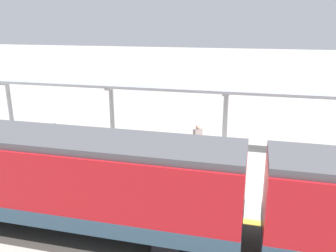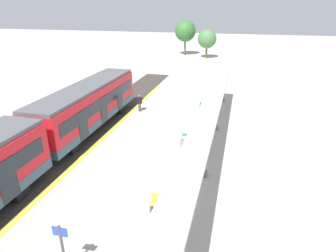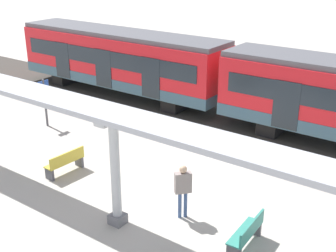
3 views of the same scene
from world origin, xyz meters
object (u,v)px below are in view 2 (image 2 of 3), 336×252
at_px(canopy_pillar_fourth, 216,108).
at_px(bench_far_end, 208,107).
at_px(trash_bin, 200,118).
at_px(bench_mid_platform, 166,204).
at_px(canopy_pillar_second, 175,249).
at_px(canopy_pillar_fifth, 223,85).
at_px(platform_info_sign, 62,246).
at_px(passenger_by_the_benches, 184,146).
at_px(canopy_pillar_third, 204,149).
at_px(passenger_waiting_near_edge, 139,101).
at_px(bench_extra_slot, 193,140).
at_px(train_far_carriage, 88,106).

xyz_separation_m(canopy_pillar_fourth, bench_far_end, (-1.07, 3.79, -1.26)).
bearing_deg(trash_bin, bench_mid_platform, -89.42).
relative_size(canopy_pillar_second, bench_mid_platform, 2.21).
distance_m(canopy_pillar_fifth, platform_info_sign, 22.68).
relative_size(trash_bin, passenger_by_the_benches, 0.50).
height_order(canopy_pillar_fifth, passenger_by_the_benches, canopy_pillar_fifth).
bearing_deg(canopy_pillar_third, canopy_pillar_second, -90.00).
xyz_separation_m(canopy_pillar_second, passenger_waiting_near_edge, (-7.11, 16.95, -0.73)).
distance_m(bench_far_end, bench_extra_slot, 7.25).
bearing_deg(platform_info_sign, train_far_carriage, 114.11).
relative_size(bench_extra_slot, passenger_by_the_benches, 0.87).
xyz_separation_m(canopy_pillar_fourth, bench_extra_slot, (-1.22, -3.46, -1.26)).
bearing_deg(platform_info_sign, bench_far_end, 81.26).
distance_m(canopy_pillar_second, canopy_pillar_third, 7.39).
xyz_separation_m(canopy_pillar_fifth, bench_extra_slot, (-1.22, -10.90, -1.26)).
bearing_deg(trash_bin, canopy_pillar_second, -84.87).
xyz_separation_m(canopy_pillar_second, bench_extra_slot, (-1.22, 10.99, -1.26)).
xyz_separation_m(train_far_carriage, trash_bin, (8.22, 3.25, -1.40)).
xyz_separation_m(trash_bin, platform_info_sign, (-2.55, -15.92, 0.89)).
relative_size(canopy_pillar_fifth, bench_mid_platform, 2.21).
height_order(canopy_pillar_fifth, trash_bin, canopy_pillar_fifth).
height_order(canopy_pillar_second, canopy_pillar_fourth, same).
xyz_separation_m(canopy_pillar_third, bench_mid_platform, (-1.27, -3.63, -1.26)).
distance_m(canopy_pillar_fifth, bench_extra_slot, 11.04).
xyz_separation_m(bench_extra_slot, platform_info_sign, (-2.72, -11.44, 0.89)).
bearing_deg(canopy_pillar_second, trash_bin, 95.13).
xyz_separation_m(canopy_pillar_fourth, bench_mid_platform, (-1.27, -10.68, -1.26)).
relative_size(canopy_pillar_fourth, passenger_by_the_benches, 1.93).
height_order(bench_mid_platform, bench_far_end, same).
bearing_deg(trash_bin, platform_info_sign, -99.10).
bearing_deg(train_far_carriage, bench_far_end, 35.17).
height_order(canopy_pillar_third, canopy_pillar_fourth, same).
bearing_deg(train_far_carriage, canopy_pillar_fourth, 13.04).
distance_m(canopy_pillar_second, passenger_waiting_near_edge, 18.40).
xyz_separation_m(bench_extra_slot, trash_bin, (-0.17, 4.48, -0.01)).
xyz_separation_m(canopy_pillar_fifth, bench_far_end, (-1.07, -3.65, -1.26)).
relative_size(canopy_pillar_second, platform_info_sign, 1.53).
bearing_deg(trash_bin, bench_extra_slot, -87.80).
bearing_deg(canopy_pillar_fifth, train_far_carriage, -134.83).
distance_m(canopy_pillar_fourth, bench_mid_platform, 10.83).
xyz_separation_m(bench_mid_platform, passenger_by_the_benches, (-0.13, 4.99, 0.64)).
relative_size(canopy_pillar_fourth, bench_extra_slot, 2.21).
relative_size(canopy_pillar_fourth, passenger_waiting_near_edge, 2.16).
relative_size(bench_mid_platform, bench_far_end, 1.01).
distance_m(bench_mid_platform, passenger_by_the_benches, 5.03).
distance_m(canopy_pillar_third, passenger_by_the_benches, 2.05).
height_order(train_far_carriage, canopy_pillar_fourth, train_far_carriage).
relative_size(canopy_pillar_fifth, passenger_by_the_benches, 1.93).
distance_m(canopy_pillar_fourth, canopy_pillar_fifth, 7.44).
relative_size(canopy_pillar_second, canopy_pillar_fifth, 1.00).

